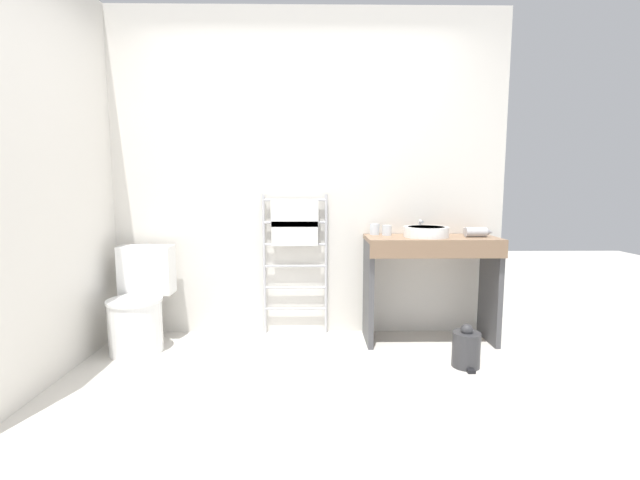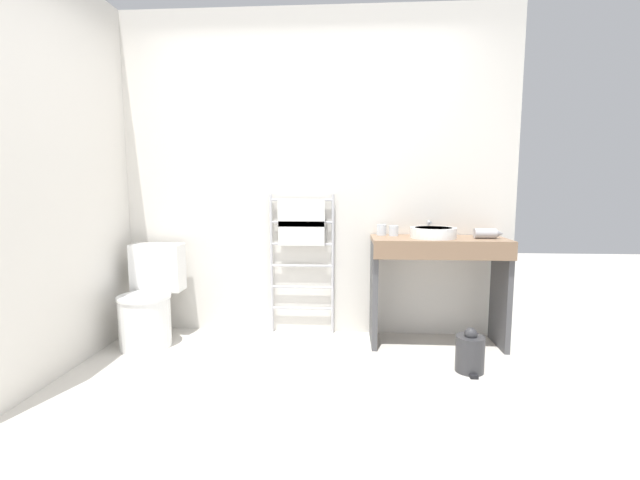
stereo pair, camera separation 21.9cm
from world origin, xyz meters
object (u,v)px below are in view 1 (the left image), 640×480
object	(u,v)px
cup_near_edge	(387,230)
hair_dryer	(477,232)
cup_near_wall	(375,229)
towel_radiator	(295,234)
trash_bin	(466,348)
sink_basin	(426,231)
toilet	(139,306)

from	to	relation	value
cup_near_edge	hair_dryer	bearing A→B (deg)	-9.73
cup_near_wall	towel_radiator	bearing A→B (deg)	176.86
trash_bin	towel_radiator	bearing A→B (deg)	150.39
sink_basin	cup_near_wall	xyz separation A→B (m)	(-0.38, 0.16, 0.00)
toilet	towel_radiator	world-z (taller)	towel_radiator
towel_radiator	hair_dryer	xyz separation A→B (m)	(1.42, -0.20, 0.04)
sink_basin	trash_bin	bearing A→B (deg)	-70.65
sink_basin	trash_bin	distance (m)	0.91
trash_bin	cup_near_wall	bearing A→B (deg)	130.38
trash_bin	sink_basin	bearing A→B (deg)	109.35
toilet	sink_basin	distance (m)	2.26
cup_near_wall	trash_bin	world-z (taller)	cup_near_wall
cup_near_wall	hair_dryer	size ratio (longest dim) A/B	0.41
towel_radiator	trash_bin	size ratio (longest dim) A/B	3.88
towel_radiator	cup_near_edge	world-z (taller)	towel_radiator
cup_near_edge	trash_bin	xyz separation A→B (m)	(0.46, -0.60, -0.75)
cup_near_wall	trash_bin	bearing A→B (deg)	-49.62
cup_near_wall	trash_bin	xyz separation A→B (m)	(0.55, -0.64, -0.75)
sink_basin	towel_radiator	bearing A→B (deg)	169.29
toilet	trash_bin	distance (m)	2.40
toilet	hair_dryer	xyz separation A→B (m)	(2.58, 0.10, 0.55)
toilet	cup_near_edge	bearing A→B (deg)	6.51
toilet	trash_bin	size ratio (longest dim) A/B	2.59
hair_dryer	toilet	bearing A→B (deg)	-177.75
towel_radiator	trash_bin	xyz separation A→B (m)	(1.19, -0.68, -0.71)
towel_radiator	cup_near_wall	distance (m)	0.65
toilet	cup_near_edge	xyz separation A→B (m)	(1.91, 0.22, 0.56)
cup_near_wall	hair_dryer	xyz separation A→B (m)	(0.77, -0.16, -0.01)
cup_near_wall	hair_dryer	world-z (taller)	cup_near_wall
sink_basin	cup_near_edge	world-z (taller)	cup_near_edge
hair_dryer	trash_bin	bearing A→B (deg)	-114.84
toilet	towel_radiator	xyz separation A→B (m)	(1.17, 0.30, 0.52)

